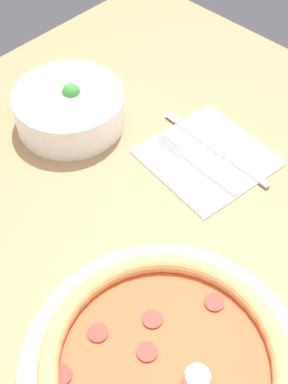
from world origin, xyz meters
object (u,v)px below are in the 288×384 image
Objects in this scene: bowl at (69,106)px; pizza at (165,365)px; knife at (219,151)px; fork at (196,164)px.

pizza is at bearing -117.18° from bowl.
bowl is 0.27m from knife.
knife is (0.05, -0.01, -0.00)m from fork.
fork is 0.77× the size of knife.
knife is at bearing -95.04° from fork.
fork is (0.29, 0.19, -0.01)m from pizza.
pizza is 2.02× the size of fork.
knife is at bearing -62.69° from bowl.
knife is (0.34, 0.18, -0.01)m from pizza.
fork is at bearing 84.96° from knife.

